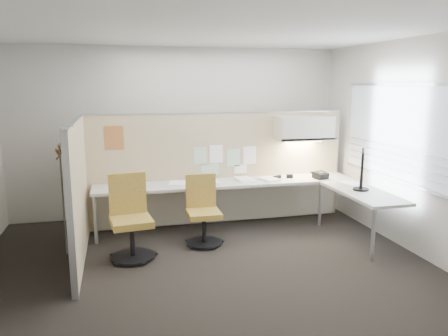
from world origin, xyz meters
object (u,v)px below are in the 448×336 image
object	(u,v)px
desk	(250,191)
chair_left	(130,220)
chair_right	(203,212)
phone	(320,175)
monitor	(362,168)

from	to	relation	value
desk	chair_left	bearing A→B (deg)	-158.88
chair_left	desk	bearing A→B (deg)	14.20
chair_right	desk	bearing A→B (deg)	27.38
phone	desk	bearing A→B (deg)	163.42
chair_left	monitor	distance (m)	3.24
chair_left	phone	world-z (taller)	chair_left
desk	phone	distance (m)	1.17
chair_left	phone	xyz separation A→B (m)	(2.97, 0.72, 0.28)
chair_right	phone	distance (m)	2.06
chair_right	monitor	distance (m)	2.31
chair_left	monitor	xyz separation A→B (m)	(3.18, -0.13, 0.56)
desk	chair_right	xyz separation A→B (m)	(-0.82, -0.42, -0.16)
chair_right	monitor	size ratio (longest dim) A/B	1.69
chair_right	chair_left	bearing A→B (deg)	-164.06
chair_right	phone	world-z (taller)	chair_right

